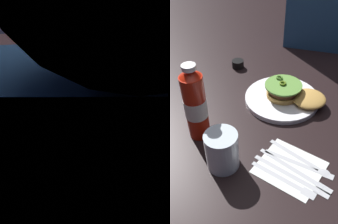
{
  "view_description": "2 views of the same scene",
  "coord_description": "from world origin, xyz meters",
  "views": [
    {
      "loc": [
        0.14,
        0.64,
        0.45
      ],
      "look_at": [
        0.0,
        -0.09,
        0.04
      ],
      "focal_mm": 42.83,
      "sensor_mm": 36.0,
      "label": 1
    },
    {
      "loc": [
        0.13,
        -0.69,
        0.58
      ],
      "look_at": [
        -0.04,
        -0.08,
        0.05
      ],
      "focal_mm": 43.47,
      "sensor_mm": 36.0,
      "label": 2
    }
  ],
  "objects": [
    {
      "name": "spoon_utensil",
      "position": [
        0.14,
        -0.19,
        0.0
      ],
      "size": [
        0.18,
        0.09,
        0.0
      ],
      "color": "silver",
      "rests_on": "napkin"
    },
    {
      "name": "ketchup_bottle",
      "position": [
        -0.19,
        -0.16,
        0.11
      ],
      "size": [
        0.06,
        0.06,
        0.24
      ],
      "color": "#B71D0C",
      "rests_on": "ground_plane"
    },
    {
      "name": "butter_knife",
      "position": [
        0.12,
        -0.25,
        0.0
      ],
      "size": [
        0.21,
        0.09,
        0.0
      ],
      "color": "silver",
      "rests_on": "napkin"
    },
    {
      "name": "napkin",
      "position": [
        0.1,
        -0.22,
        0.0
      ],
      "size": [
        0.2,
        0.19,
        0.0
      ],
      "primitive_type": "cube",
      "rotation": [
        0.0,
        0.0,
        -0.33
      ],
      "color": "white",
      "rests_on": "ground_plane"
    },
    {
      "name": "fork_utensil",
      "position": [
        0.1,
        -0.27,
        0.0
      ],
      "size": [
        0.18,
        0.08,
        0.0
      ],
      "color": "silver",
      "rests_on": "napkin"
    },
    {
      "name": "water_glass",
      "position": [
        -0.08,
        -0.25,
        0.05
      ],
      "size": [
        0.09,
        0.09,
        0.11
      ],
      "primitive_type": "cylinder",
      "color": "silver",
      "rests_on": "ground_plane"
    },
    {
      "name": "table_knife",
      "position": [
        0.13,
        -0.2,
        0.0
      ],
      "size": [
        0.19,
        0.06,
        0.0
      ],
      "color": "silver",
      "rests_on": "napkin"
    },
    {
      "name": "burger_sandwich",
      "position": [
        0.06,
        0.07,
        0.04
      ],
      "size": [
        0.21,
        0.13,
        0.05
      ],
      "color": "#B88A41",
      "rests_on": "dinner_plate"
    },
    {
      "name": "dinner_plate",
      "position": [
        0.02,
        0.06,
        0.01
      ],
      "size": [
        0.26,
        0.26,
        0.02
      ],
      "primitive_type": "cylinder",
      "color": "white",
      "rests_on": "ground_plane"
    },
    {
      "name": "steak_knife",
      "position": [
        0.12,
        -0.23,
        0.0
      ],
      "size": [
        0.21,
        0.1,
        0.0
      ],
      "color": "silver",
      "rests_on": "napkin"
    },
    {
      "name": "ground_plane",
      "position": [
        0.0,
        0.0,
        0.0
      ],
      "size": [
        3.0,
        3.0,
        0.0
      ],
      "primitive_type": "plane",
      "color": "black"
    }
  ]
}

